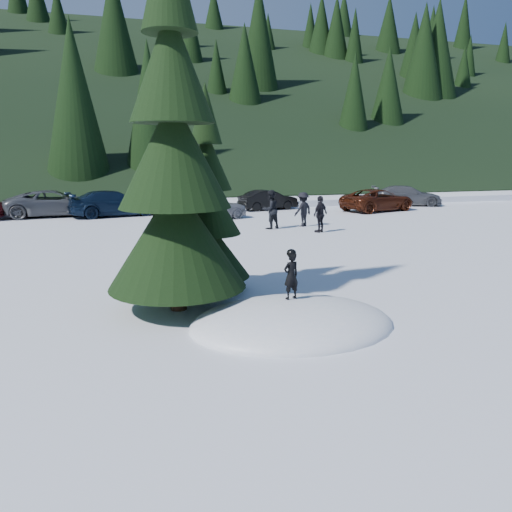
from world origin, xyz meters
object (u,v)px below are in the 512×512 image
object	(u,v)px
child_skier	(291,276)
car_3	(114,203)
adult_0	(270,210)
car_4	(209,207)
car_2	(55,203)
adult_1	(320,214)
car_7	(407,196)
car_5	(268,200)
adult_2	(303,209)
car_6	(378,200)
spruce_tall	(174,167)
spruce_short	(207,213)

from	to	relation	value
child_skier	car_3	distance (m)	20.53
adult_0	car_4	size ratio (longest dim) A/B	0.44
car_2	adult_1	bearing A→B (deg)	-133.78
car_3	car_4	world-z (taller)	car_3
adult_1	car_7	xyz separation A→B (m)	(10.68, 9.42, -0.16)
car_3	car_5	distance (m)	9.66
car_4	car_5	size ratio (longest dim) A/B	1.10
child_skier	adult_1	distance (m)	12.60
adult_2	car_7	world-z (taller)	adult_2
adult_2	car_2	xyz separation A→B (m)	(-12.35, 7.89, -0.10)
car_2	car_7	distance (m)	23.09
car_5	car_7	bearing A→B (deg)	-102.66
child_skier	car_3	xyz separation A→B (m)	(-3.48, 20.23, -0.26)
car_2	car_3	xyz separation A→B (m)	(3.30, -0.95, -0.01)
car_2	car_5	bearing A→B (deg)	-96.59
adult_0	adult_1	world-z (taller)	adult_0
car_3	car_7	world-z (taller)	car_3
adult_0	car_6	distance (m)	10.37
adult_1	car_6	size ratio (longest dim) A/B	0.34
spruce_tall	car_3	xyz separation A→B (m)	(-1.19, 18.79, -2.57)
car_7	car_2	bearing A→B (deg)	111.05
car_4	child_skier	bearing A→B (deg)	154.98
car_6	car_7	world-z (taller)	car_6
adult_1	car_2	bearing A→B (deg)	-71.26
car_6	spruce_short	bearing A→B (deg)	122.56
spruce_tall	child_skier	distance (m)	3.56
adult_0	car_2	distance (m)	13.35
car_4	car_6	xyz separation A→B (m)	(11.07, 1.13, -0.03)
spruce_short	car_5	world-z (taller)	spruce_short
car_4	car_5	bearing A→B (deg)	-70.91
adult_0	car_4	bearing A→B (deg)	-85.95
adult_0	car_3	distance (m)	10.24
adult_0	car_7	world-z (taller)	adult_0
child_skier	car_5	world-z (taller)	child_skier
adult_1	car_3	size ratio (longest dim) A/B	0.33
car_4	spruce_short	bearing A→B (deg)	148.91
child_skier	car_2	distance (m)	22.24
spruce_short	car_7	size ratio (longest dim) A/B	1.13
car_3	spruce_tall	bearing A→B (deg)	171.19
spruce_tall	child_skier	xyz separation A→B (m)	(2.29, -1.44, -2.32)
child_skier	adult_2	distance (m)	14.41
adult_0	car_7	bearing A→B (deg)	-171.75
spruce_short	spruce_tall	bearing A→B (deg)	-125.54
car_5	car_6	world-z (taller)	car_6
car_4	car_3	bearing A→B (deg)	38.86
adult_2	car_5	world-z (taller)	adult_2
adult_1	spruce_tall	bearing A→B (deg)	18.54
car_7	child_skier	bearing A→B (deg)	164.02
adult_0	adult_1	xyz separation A→B (m)	(1.89, -1.69, -0.09)
spruce_short	car_5	size ratio (longest dim) A/B	1.39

